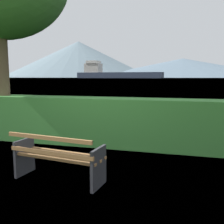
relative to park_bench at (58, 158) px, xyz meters
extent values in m
plane|color=#4C6B33|center=(0.01, 0.06, -0.42)|extent=(1400.00, 1400.00, 0.00)
plane|color=slate|center=(0.01, 307.39, -0.42)|extent=(620.00, 620.00, 0.00)
cube|color=olive|center=(-0.02, -0.13, 0.03)|extent=(1.62, 0.27, 0.04)
cube|color=olive|center=(0.01, 0.06, 0.03)|extent=(1.62, 0.27, 0.04)
cube|color=olive|center=(0.03, 0.25, 0.03)|extent=(1.62, 0.27, 0.04)
cube|color=olive|center=(-0.03, -0.21, 0.15)|extent=(1.62, 0.25, 0.06)
cube|color=olive|center=(-0.03, -0.25, 0.41)|extent=(1.62, 0.25, 0.06)
cube|color=#2D2D33|center=(-0.76, 0.14, -0.09)|extent=(0.12, 0.51, 0.68)
cube|color=#2D2D33|center=(0.77, -0.06, -0.09)|extent=(0.12, 0.51, 0.68)
cube|color=#387A33|center=(0.01, 2.54, 0.21)|extent=(6.23, 0.81, 1.27)
cylinder|color=brown|center=(-3.10, 2.60, 1.33)|extent=(0.38, 0.38, 3.51)
cube|color=#2D384C|center=(-72.29, 294.84, 3.00)|extent=(106.72, 28.81, 6.84)
cube|color=beige|center=(-105.81, 299.23, 11.89)|extent=(20.63, 16.04, 10.95)
cube|color=silver|center=(-105.81, 299.23, 19.08)|extent=(15.17, 16.81, 3.42)
cone|color=slate|center=(-245.60, 585.12, 42.78)|extent=(355.88, 355.88, 86.40)
cone|color=slate|center=(0.01, 604.12, 20.87)|extent=(419.48, 419.48, 42.59)
camera|label=1|loc=(2.06, -3.88, 1.40)|focal=40.89mm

